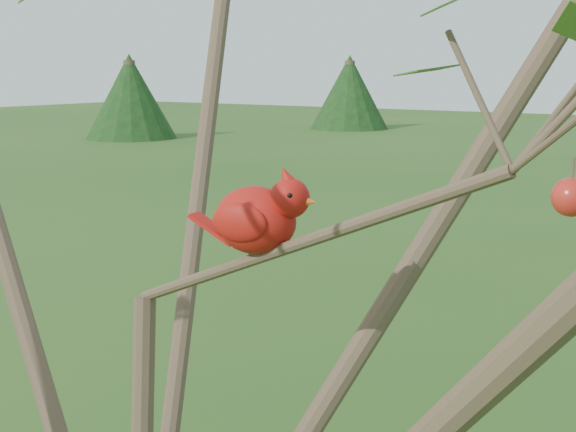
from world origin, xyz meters
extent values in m
sphere|color=red|center=(0.62, 0.03, 2.18)|extent=(0.04, 0.04, 0.04)
ellipsoid|color=red|center=(0.19, 0.08, 2.10)|extent=(0.13, 0.10, 0.09)
sphere|color=red|center=(0.24, 0.09, 2.14)|extent=(0.06, 0.06, 0.05)
cone|color=red|center=(0.23, 0.09, 2.16)|extent=(0.04, 0.03, 0.04)
cone|color=#D85914|center=(0.26, 0.09, 2.13)|extent=(0.03, 0.02, 0.02)
ellipsoid|color=black|center=(0.26, 0.09, 2.13)|extent=(0.02, 0.03, 0.03)
cube|color=red|center=(0.12, 0.07, 2.08)|extent=(0.07, 0.04, 0.04)
ellipsoid|color=red|center=(0.18, 0.12, 2.11)|extent=(0.09, 0.04, 0.05)
ellipsoid|color=red|center=(0.19, 0.04, 2.11)|extent=(0.09, 0.04, 0.05)
cylinder|color=#403022|center=(-14.52, 25.86, 1.28)|extent=(0.38, 0.38, 2.56)
cone|color=black|center=(-14.52, 25.86, 1.38)|extent=(2.98, 2.98, 2.77)
cylinder|color=#403022|center=(-18.34, 18.17, 1.27)|extent=(0.38, 0.38, 2.54)
cone|color=black|center=(-18.34, 18.17, 1.37)|extent=(2.96, 2.96, 2.75)
camera|label=1|loc=(0.83, -0.79, 2.31)|focal=50.00mm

